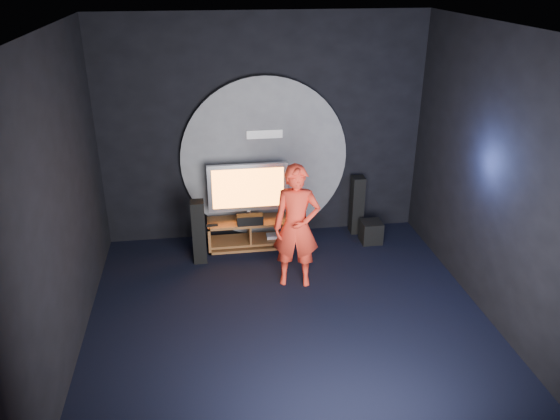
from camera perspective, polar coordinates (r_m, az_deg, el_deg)
The scene contains 15 objects.
floor at distance 7.01m, azimuth 0.95°, elevation -11.43°, with size 5.00×5.00×0.00m, color black.
back_wall at distance 8.49m, azimuth -1.72°, elevation 8.33°, with size 5.00×0.04×3.50m, color black.
front_wall at distance 4.01m, azimuth 7.04°, elevation -11.82°, with size 5.00×0.04×3.50m, color black.
left_wall at distance 6.27m, azimuth -22.10°, elevation 0.48°, with size 0.04×5.00×3.50m, color black.
right_wall at distance 6.98m, azimuth 21.78°, elevation 2.92°, with size 0.04×5.00×3.50m, color black.
ceiling at distance 5.71m, azimuth 1.21°, elevation 18.40°, with size 5.00×5.00×0.01m, color black.
wall_disc_panel at distance 8.57m, azimuth -1.64°, elevation 5.34°, with size 2.60×0.11×2.60m.
media_console at distance 8.61m, azimuth -3.15°, elevation -2.58°, with size 1.30×0.45×0.45m.
tv at distance 8.36m, azimuth -3.36°, elevation 2.18°, with size 1.23×0.22×0.90m.
center_speaker at distance 8.34m, azimuth -3.16°, elevation -1.02°, with size 0.40×0.15×0.15m, color black.
remote at distance 8.36m, azimuth -7.12°, elevation -1.58°, with size 0.18×0.05×0.02m, color black.
tower_speaker_left at distance 8.13m, azimuth -8.48°, elevation -2.27°, with size 0.20×0.22×0.98m, color black.
tower_speaker_right at distance 9.01m, azimuth 8.04°, elevation 0.53°, with size 0.20×0.22×0.98m, color black.
subwoofer at distance 8.85m, azimuth 9.48°, elevation -2.25°, with size 0.32×0.32×0.35m, color black.
player at distance 7.34m, azimuth 1.73°, elevation -1.75°, with size 0.63×0.42×1.73m, color red.
Camera 1 is at (-0.94, -5.60, 4.11)m, focal length 35.00 mm.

